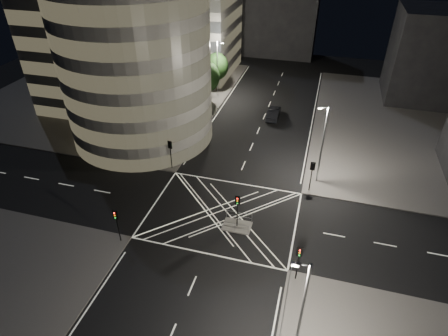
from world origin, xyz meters
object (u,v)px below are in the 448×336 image
(traffic_signal_fl, at_px, (170,150))
(traffic_signal_nl, at_px, (117,220))
(traffic_signal_island, at_px, (238,206))
(street_lamp_left_far, at_px, (218,68))
(street_lamp_left_near, at_px, (179,112))
(sedan, at_px, (274,113))
(traffic_signal_fr, at_px, (312,171))
(traffic_signal_nr, at_px, (299,257))
(street_lamp_right_near, at_px, (301,311))
(central_island, at_px, (237,226))
(street_lamp_right_far, at_px, (322,143))

(traffic_signal_fl, xyz_separation_m, traffic_signal_nl, (0.00, -13.60, 0.00))
(traffic_signal_island, height_order, street_lamp_left_far, street_lamp_left_far)
(street_lamp_left_near, xyz_separation_m, street_lamp_left_far, (0.00, 18.00, 0.00))
(traffic_signal_nl, relative_size, street_lamp_left_far, 0.40)
(sedan, bearing_deg, traffic_signal_fr, 110.66)
(traffic_signal_nr, xyz_separation_m, street_lamp_left_far, (-18.24, 36.80, 2.63))
(street_lamp_right_near, bearing_deg, traffic_signal_island, 120.75)
(traffic_signal_nr, height_order, street_lamp_right_near, street_lamp_right_near)
(traffic_signal_island, bearing_deg, traffic_signal_fl, 142.46)
(traffic_signal_fl, relative_size, sedan, 0.76)
(sedan, bearing_deg, street_lamp_left_near, 48.18)
(traffic_signal_fl, relative_size, traffic_signal_nl, 1.00)
(sedan, bearing_deg, traffic_signal_island, 89.71)
(central_island, distance_m, street_lamp_left_near, 18.52)
(street_lamp_left_near, distance_m, street_lamp_right_near, 32.13)
(central_island, distance_m, traffic_signal_island, 2.84)
(street_lamp_right_far, bearing_deg, traffic_signal_fr, -106.11)
(central_island, bearing_deg, street_lamp_left_far, 109.95)
(traffic_signal_fr, xyz_separation_m, sedan, (-7.30, 18.03, -2.05))
(street_lamp_left_far, bearing_deg, central_island, -70.05)
(central_island, distance_m, traffic_signal_fl, 13.91)
(traffic_signal_nr, relative_size, street_lamp_right_near, 0.40)
(street_lamp_right_near, bearing_deg, central_island, 120.75)
(street_lamp_right_near, bearing_deg, traffic_signal_nl, 158.45)
(traffic_signal_fr, relative_size, traffic_signal_nr, 1.00)
(street_lamp_left_near, height_order, street_lamp_right_near, same)
(central_island, distance_m, traffic_signal_nl, 12.36)
(traffic_signal_nr, distance_m, street_lamp_left_near, 26.32)
(street_lamp_left_far, relative_size, street_lamp_right_near, 1.00)
(street_lamp_left_near, xyz_separation_m, street_lamp_right_near, (18.87, -26.00, 0.00))
(sedan, bearing_deg, traffic_signal_nl, 70.58)
(street_lamp_left_far, distance_m, sedan, 12.97)
(sedan, bearing_deg, street_lamp_right_near, 100.17)
(traffic_signal_fl, bearing_deg, traffic_signal_fr, 0.00)
(traffic_signal_island, relative_size, street_lamp_left_near, 0.40)
(traffic_signal_fr, bearing_deg, street_lamp_right_far, 73.89)
(traffic_signal_fl, xyz_separation_m, traffic_signal_fr, (17.60, 0.00, 0.00))
(traffic_signal_nr, bearing_deg, street_lamp_left_far, 116.36)
(street_lamp_left_near, relative_size, street_lamp_right_far, 1.00)
(traffic_signal_fr, height_order, sedan, traffic_signal_fr)
(central_island, relative_size, traffic_signal_nr, 0.75)
(traffic_signal_nl, distance_m, street_lamp_left_near, 18.99)
(central_island, bearing_deg, traffic_signal_fr, 50.67)
(street_lamp_left_near, height_order, street_lamp_left_far, same)
(central_island, relative_size, traffic_signal_nl, 0.75)
(traffic_signal_island, height_order, street_lamp_left_near, street_lamp_left_near)
(traffic_signal_fr, bearing_deg, sedan, 112.04)
(traffic_signal_fr, xyz_separation_m, street_lamp_right_near, (0.64, -20.80, 2.63))
(traffic_signal_island, bearing_deg, traffic_signal_nr, -37.93)
(traffic_signal_nl, height_order, traffic_signal_fr, same)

